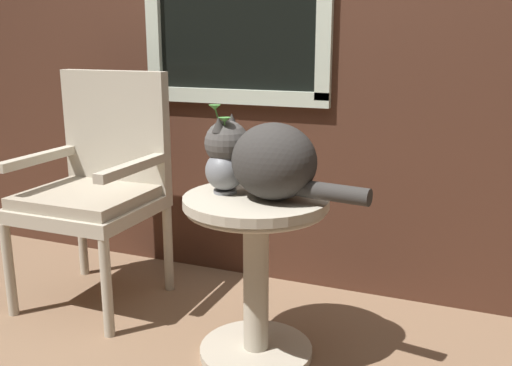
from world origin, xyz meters
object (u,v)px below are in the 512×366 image
Objects in this scene: wicker_side_table at (256,251)px; pewter_vase_with_ivy at (225,167)px; cat at (268,159)px; wicker_chair at (99,179)px.

wicker_side_table is 0.33m from pewter_vase_with_ivy.
pewter_vase_with_ivy reaches higher than cat.
cat is at bearing -3.99° from wicker_side_table.
wicker_chair reaches higher than cat.
pewter_vase_with_ivy is at bearing 179.21° from wicker_side_table.
pewter_vase_with_ivy is at bearing -16.61° from wicker_chair.
pewter_vase_with_ivy is (-0.17, 0.00, -0.04)m from cat.
wicker_chair reaches higher than pewter_vase_with_ivy.
cat is (0.05, -0.00, 0.35)m from wicker_side_table.
wicker_side_table is 0.91m from wicker_chair.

